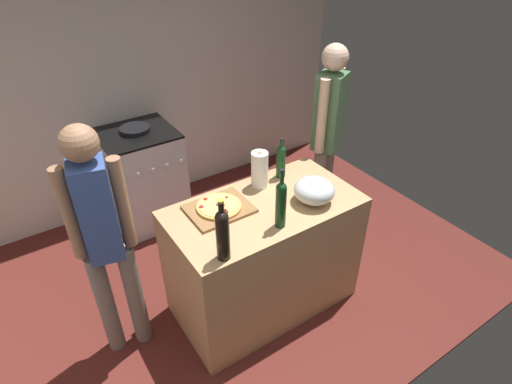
% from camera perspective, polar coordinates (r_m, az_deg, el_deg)
% --- Properties ---
extents(ground_plane, '(4.45, 3.21, 0.02)m').
position_cam_1_polar(ground_plane, '(3.61, -6.22, -10.53)').
color(ground_plane, '#511E19').
extents(kitchen_wall_rear, '(4.45, 0.10, 2.60)m').
position_cam_1_polar(kitchen_wall_rear, '(4.04, -17.02, 15.20)').
color(kitchen_wall_rear, '#BCB7AD').
rests_on(kitchen_wall_rear, ground_plane).
extents(counter, '(1.29, 0.69, 0.91)m').
position_cam_1_polar(counter, '(3.03, 1.07, -8.79)').
color(counter, tan).
rests_on(counter, ground_plane).
extents(cutting_board, '(0.40, 0.32, 0.02)m').
position_cam_1_polar(cutting_board, '(2.70, -5.04, -2.30)').
color(cutting_board, olive).
rests_on(cutting_board, counter).
extents(pizza, '(0.29, 0.29, 0.03)m').
position_cam_1_polar(pizza, '(2.69, -5.07, -1.94)').
color(pizza, tan).
rests_on(pizza, cutting_board).
extents(mixing_bowl, '(0.27, 0.27, 0.17)m').
position_cam_1_polar(mixing_bowl, '(2.76, 7.95, 0.22)').
color(mixing_bowl, '#B2B2B7').
rests_on(mixing_bowl, counter).
extents(paper_towel_roll, '(0.12, 0.12, 0.26)m').
position_cam_1_polar(paper_towel_roll, '(2.87, 0.49, 3.10)').
color(paper_towel_roll, white).
rests_on(paper_towel_roll, counter).
extents(wine_bottle_green, '(0.07, 0.07, 0.30)m').
position_cam_1_polar(wine_bottle_green, '(2.97, 3.44, 4.39)').
color(wine_bottle_green, '#143819').
rests_on(wine_bottle_green, counter).
extents(wine_bottle_clear, '(0.08, 0.08, 0.39)m').
position_cam_1_polar(wine_bottle_clear, '(2.25, -4.58, -5.56)').
color(wine_bottle_clear, black).
rests_on(wine_bottle_clear, counter).
extents(wine_bottle_amber, '(0.07, 0.07, 0.40)m').
position_cam_1_polar(wine_bottle_amber, '(2.47, 3.41, -1.41)').
color(wine_bottle_amber, '#143819').
rests_on(wine_bottle_amber, counter).
extents(stove, '(0.64, 0.62, 0.96)m').
position_cam_1_polar(stove, '(3.99, -15.07, 1.95)').
color(stove, '#B7B7BC').
rests_on(stove, ground_plane).
extents(person_in_stripes, '(0.35, 0.24, 1.65)m').
position_cam_1_polar(person_in_stripes, '(2.58, -19.99, -5.84)').
color(person_in_stripes, slate).
rests_on(person_in_stripes, ground_plane).
extents(person_in_red, '(0.35, 0.27, 1.71)m').
position_cam_1_polar(person_in_red, '(3.53, 9.68, 8.02)').
color(person_in_red, slate).
rests_on(person_in_red, ground_plane).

